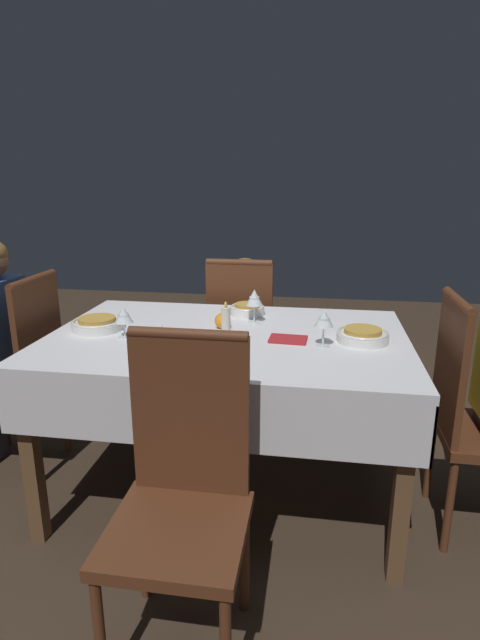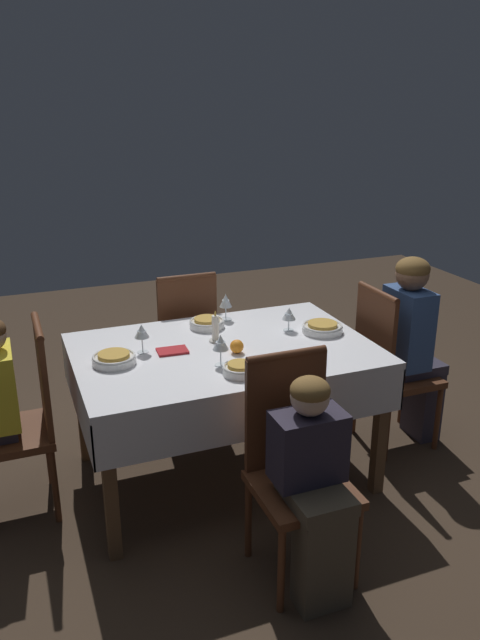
{
  "view_description": "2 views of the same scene",
  "coord_description": "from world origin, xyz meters",
  "views": [
    {
      "loc": [
        -0.37,
        2.04,
        1.44
      ],
      "look_at": [
        -0.06,
        -0.0,
        0.84
      ],
      "focal_mm": 28.0,
      "sensor_mm": 36.0,
      "label": 1
    },
    {
      "loc": [
        -1.03,
        -2.86,
        2.02
      ],
      "look_at": [
        0.07,
        -0.07,
        0.94
      ],
      "focal_mm": 35.0,
      "sensor_mm": 36.0,
      "label": 2
    }
  ],
  "objects": [
    {
      "name": "ground_plane",
      "position": [
        0.0,
        0.0,
        0.0
      ],
      "size": [
        8.0,
        8.0,
        0.0
      ],
      "primitive_type": "plane",
      "color": "#3D2D21"
    },
    {
      "name": "dining_table",
      "position": [
        0.0,
        0.0,
        0.69
      ],
      "size": [
        1.55,
        1.04,
        0.77
      ],
      "color": "silver",
      "rests_on": "ground_plane"
    },
    {
      "name": "chair_east",
      "position": [
        1.02,
        -0.03,
        0.53
      ],
      "size": [
        0.41,
        0.41,
        1.0
      ],
      "rotation": [
        0.0,
        0.0,
        1.57
      ],
      "color": "#562D19",
      "rests_on": "ground_plane"
    },
    {
      "name": "chair_west",
      "position": [
        -1.02,
        0.09,
        0.53
      ],
      "size": [
        0.41,
        0.41,
        1.0
      ],
      "rotation": [
        0.0,
        0.0,
        -1.57
      ],
      "color": "#562D19",
      "rests_on": "ground_plane"
    },
    {
      "name": "chair_south",
      "position": [
        0.05,
        -0.76,
        0.53
      ],
      "size": [
        0.41,
        0.41,
        1.0
      ],
      "color": "#562D19",
      "rests_on": "ground_plane"
    },
    {
      "name": "chair_north",
      "position": [
        0.0,
        0.76,
        0.53
      ],
      "size": [
        0.41,
        0.41,
        1.0
      ],
      "rotation": [
        0.0,
        0.0,
        3.14
      ],
      "color": "#562D19",
      "rests_on": "ground_plane"
    },
    {
      "name": "person_child_dark",
      "position": [
        0.05,
        -0.94,
        0.54
      ],
      "size": [
        0.3,
        0.33,
        0.97
      ],
      "color": "#4C4233",
      "rests_on": "ground_plane"
    },
    {
      "name": "bowl_east",
      "position": [
        0.59,
        0.01,
        0.8
      ],
      "size": [
        0.23,
        0.23,
        0.06
      ],
      "color": "white",
      "rests_on": "dining_table"
    },
    {
      "name": "wine_glass_east",
      "position": [
        0.43,
        0.1,
        0.87
      ],
      "size": [
        0.08,
        0.08,
        0.14
      ],
      "color": "white",
      "rests_on": "dining_table"
    },
    {
      "name": "bowl_west",
      "position": [
        -0.58,
        -0.0,
        0.8
      ],
      "size": [
        0.22,
        0.22,
        0.06
      ],
      "color": "white",
      "rests_on": "dining_table"
    },
    {
      "name": "wine_glass_west",
      "position": [
        -0.41,
        0.09,
        0.89
      ],
      "size": [
        0.08,
        0.08,
        0.15
      ],
      "color": "white",
      "rests_on": "dining_table"
    },
    {
      "name": "bowl_south",
      "position": [
        -0.04,
        -0.34,
        0.8
      ],
      "size": [
        0.17,
        0.17,
        0.06
      ],
      "color": "white",
      "rests_on": "dining_table"
    },
    {
      "name": "wine_glass_south",
      "position": [
        -0.09,
        -0.21,
        0.89
      ],
      "size": [
        0.08,
        0.08,
        0.16
      ],
      "color": "white",
      "rests_on": "dining_table"
    },
    {
      "name": "bowl_north",
      "position": [
        0.01,
        0.32,
        0.8
      ],
      "size": [
        0.2,
        0.2,
        0.06
      ],
      "color": "white",
      "rests_on": "dining_table"
    },
    {
      "name": "wine_glass_north",
      "position": [
        0.16,
        0.4,
        0.89
      ],
      "size": [
        0.07,
        0.07,
        0.16
      ],
      "color": "white",
      "rests_on": "dining_table"
    },
    {
      "name": "candle_centerpiece",
      "position": [
        -0.01,
        0.09,
        0.84
      ],
      "size": [
        0.07,
        0.07,
        0.17
      ],
      "color": "beige",
      "rests_on": "dining_table"
    },
    {
      "name": "orange_fruit",
      "position": [
        0.04,
        -0.09,
        0.81
      ],
      "size": [
        0.07,
        0.07,
        0.07
      ],
      "primitive_type": "sphere",
      "color": "orange",
      "rests_on": "dining_table"
    },
    {
      "name": "napkin_red_folded",
      "position": [
        -0.27,
        0.04,
        0.78
      ],
      "size": [
        0.16,
        0.12,
        0.01
      ],
      "rotation": [
        0.0,
        0.0,
        -0.06
      ],
      "color": "#AD2328",
      "rests_on": "dining_table"
    }
  ]
}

